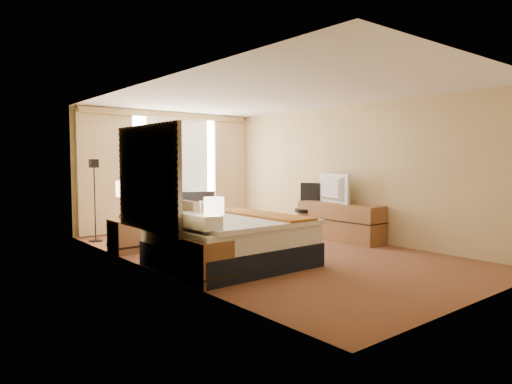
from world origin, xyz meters
TOP-DOWN VIEW (x-y plane):
  - floor at (0.00, 0.00)m, footprint 4.20×7.00m
  - ceiling at (0.00, 0.00)m, footprint 4.20×7.00m
  - wall_back at (0.00, 3.50)m, footprint 4.20×0.02m
  - wall_front at (0.00, -3.50)m, footprint 4.20×0.02m
  - wall_left at (-2.10, 0.00)m, footprint 0.02×7.00m
  - wall_right at (2.10, 0.00)m, footprint 0.02×7.00m
  - headboard at (-2.06, 0.20)m, footprint 0.06×1.85m
  - nightstand_left at (-1.87, -1.05)m, footprint 0.45×0.52m
  - nightstand_right at (-1.87, 1.45)m, footprint 0.45×0.52m
  - media_dresser at (1.83, 0.00)m, footprint 0.50×1.80m
  - window at (0.25, 3.47)m, footprint 2.30×0.02m
  - curtains at (-0.00, 3.39)m, footprint 4.12×0.19m
  - bed at (-1.06, -0.40)m, footprint 2.02×1.85m
  - loveseat at (0.34, 3.04)m, footprint 1.46×1.09m
  - floor_lamp at (-1.90, 2.78)m, footprint 0.20×0.20m
  - desk_chair at (1.76, 0.82)m, footprint 0.52×0.52m
  - lamp_left at (-1.81, -1.11)m, footprint 0.25×0.25m
  - lamp_right at (-1.86, 1.45)m, footprint 0.30×0.30m
  - tissue_box at (-1.73, -1.05)m, footprint 0.14×0.14m
  - telephone at (-1.81, 1.56)m, footprint 0.19×0.16m
  - television at (1.78, 0.23)m, footprint 0.38×0.99m

SIDE VIEW (x-z plane):
  - floor at x=0.00m, z-range -0.01..0.01m
  - loveseat at x=0.34m, z-range -0.14..0.67m
  - nightstand_left at x=-1.87m, z-range 0.00..0.55m
  - nightstand_right at x=-1.87m, z-range 0.00..0.55m
  - media_dresser at x=1.83m, z-range 0.00..0.70m
  - bed at x=-1.06m, z-range -0.13..0.85m
  - desk_chair at x=1.76m, z-range -0.06..1.01m
  - telephone at x=-1.81m, z-range 0.55..0.62m
  - tissue_box at x=-1.73m, z-range 0.55..0.67m
  - lamp_left at x=-1.81m, z-range 0.69..1.22m
  - television at x=1.78m, z-range 0.70..1.27m
  - lamp_right at x=-1.86m, z-range 0.73..1.37m
  - floor_lamp at x=-1.90m, z-range 0.32..1.87m
  - headboard at x=-2.06m, z-range 0.53..2.03m
  - wall_back at x=0.00m, z-range 0.00..2.60m
  - wall_front at x=0.00m, z-range 0.00..2.60m
  - wall_left at x=-2.10m, z-range 0.00..2.60m
  - wall_right at x=2.10m, z-range 0.00..2.60m
  - window at x=0.25m, z-range 0.17..2.47m
  - curtains at x=0.00m, z-range 0.13..2.69m
  - ceiling at x=0.00m, z-range 2.59..2.61m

